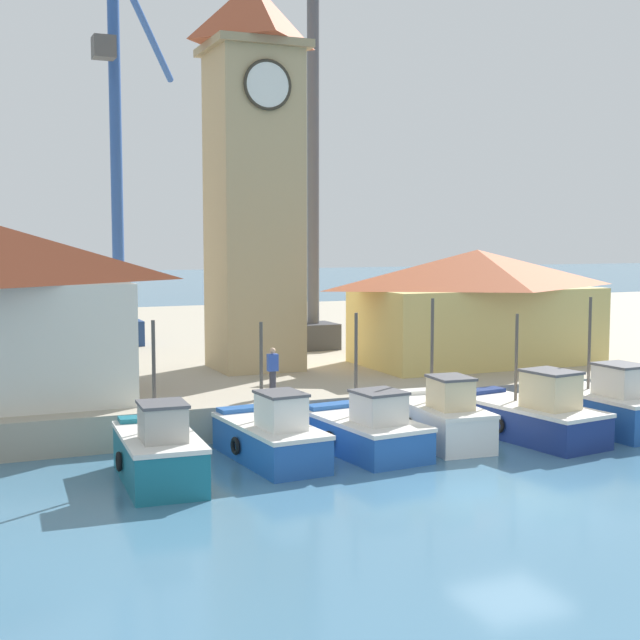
{
  "coord_description": "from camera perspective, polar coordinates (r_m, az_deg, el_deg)",
  "views": [
    {
      "loc": [
        -12.48,
        -17.52,
        6.36
      ],
      "look_at": [
        -0.57,
        10.55,
        3.5
      ],
      "focal_mm": 50.0,
      "sensor_mm": 36.0,
      "label": 1
    }
  ],
  "objects": [
    {
      "name": "port_crane_far",
      "position": [
        44.18,
        -12.69,
        7.03
      ],
      "size": [
        5.75,
        8.84,
        18.55
      ],
      "color": "navy",
      "rests_on": "quay_wharf"
    },
    {
      "name": "fishing_boat_mid_left",
      "position": [
        27.93,
        7.67,
        -6.25
      ],
      "size": [
        2.08,
        4.48,
        4.44
      ],
      "color": "silver",
      "rests_on": "ground"
    },
    {
      "name": "fishing_boat_left_outer",
      "position": [
        25.46,
        -3.19,
        -7.47
      ],
      "size": [
        2.17,
        4.68,
        3.93
      ],
      "color": "#2356A8",
      "rests_on": "ground"
    },
    {
      "name": "fishing_boat_far_left",
      "position": [
        23.65,
        -10.28,
        -8.36
      ],
      "size": [
        2.1,
        4.3,
        4.19
      ],
      "color": "#196B7F",
      "rests_on": "ground"
    },
    {
      "name": "warehouse_right",
      "position": [
        37.43,
        9.99,
        0.95
      ],
      "size": [
        10.01,
        5.44,
        4.7
      ],
      "color": "tan",
      "rests_on": "quay_wharf"
    },
    {
      "name": "ground_plane",
      "position": [
        22.43,
        12.19,
        -11.24
      ],
      "size": [
        300.0,
        300.0,
        0.0
      ],
      "primitive_type": "plane",
      "color": "teal"
    },
    {
      "name": "fishing_boat_mid_right",
      "position": [
        30.96,
        17.62,
        -5.25
      ],
      "size": [
        2.41,
        5.03,
        4.36
      ],
      "color": "#2356A8",
      "rests_on": "ground"
    },
    {
      "name": "fishing_boat_left_inner",
      "position": [
        26.43,
        2.96,
        -7.08
      ],
      "size": [
        2.54,
        4.51,
        4.11
      ],
      "color": "#2356A8",
      "rests_on": "ground"
    },
    {
      "name": "port_crane_near",
      "position": [
        41.67,
        -0.6,
        9.56
      ],
      "size": [
        3.25,
        8.84,
        20.98
      ],
      "color": "#353539",
      "rests_on": "quay_wharf"
    },
    {
      "name": "dock_worker_near_tower",
      "position": [
        29.23,
        -3.05,
        -3.29
      ],
      "size": [
        0.34,
        0.22,
        1.62
      ],
      "color": "#33333D",
      "rests_on": "quay_wharf"
    },
    {
      "name": "clock_tower",
      "position": [
        35.36,
        -4.28,
        9.66
      ],
      "size": [
        3.71,
        3.71,
        16.65
      ],
      "color": "tan",
      "rests_on": "quay_wharf"
    },
    {
      "name": "fishing_boat_center",
      "position": [
        28.95,
        13.38,
        -5.96
      ],
      "size": [
        2.82,
        5.33,
        3.91
      ],
      "color": "navy",
      "rests_on": "ground"
    },
    {
      "name": "quay_wharf",
      "position": [
        48.08,
        -7.78,
        -1.61
      ],
      "size": [
        120.0,
        40.0,
        1.12
      ],
      "primitive_type": "cube",
      "color": "#A89E89",
      "rests_on": "ground"
    }
  ]
}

